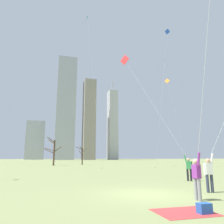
{
  "coord_description": "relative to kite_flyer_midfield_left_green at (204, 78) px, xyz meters",
  "views": [
    {
      "loc": [
        -4.33,
        -9.99,
        1.68
      ],
      "look_at": [
        0.0,
        6.0,
        5.07
      ],
      "focal_mm": 35.4,
      "sensor_mm": 36.0,
      "label": 1
    }
  ],
  "objects": [
    {
      "name": "skyline_squat_block",
      "position": [
        -16.64,
        154.34,
        8.49
      ],
      "size": [
        11.93,
        8.01,
        26.18
      ],
      "color": "#9EA3AD",
      "rests_on": "ground"
    },
    {
      "name": "skyline_mid_tower_left",
      "position": [
        34.26,
        138.51,
        19.18
      ],
      "size": [
        5.96,
        8.37,
        54.77
      ],
      "color": "#B2B2B7",
      "rests_on": "ground"
    },
    {
      "name": "distant_kite_low_near_trees_teal",
      "position": [
        0.25,
        32.24,
        22.2
      ],
      "size": [
        2.31,
        6.14,
        29.74
      ],
      "color": "teal",
      "rests_on": "ground"
    },
    {
      "name": "picnic_spot",
      "position": [
        -1.07,
        -0.43,
        -4.51
      ],
      "size": [
        1.8,
        1.41,
        0.31
      ],
      "color": "#CC3838",
      "rests_on": "ground"
    },
    {
      "name": "ground_plane",
      "position": [
        -1.09,
        3.27,
        -4.6
      ],
      "size": [
        400.0,
        400.0,
        0.0
      ],
      "primitive_type": "plane",
      "color": "#848E56"
    },
    {
      "name": "skyline_mid_tower_right",
      "position": [
        16.64,
        130.77,
        20.82
      ],
      "size": [
        7.3,
        9.8,
        50.85
      ],
      "color": "gray",
      "rests_on": "ground"
    },
    {
      "name": "kite_flyer_foreground_left_red",
      "position": [
        3.7,
        8.41,
        -2.04
      ],
      "size": [
        3.91,
        4.85,
        11.35
      ],
      "color": "black",
      "rests_on": "ground"
    },
    {
      "name": "bare_tree_center",
      "position": [
        1.25,
        43.54,
        -2.34
      ],
      "size": [
        2.48,
        1.61,
        4.19
      ],
      "color": "#423326",
      "rests_on": "ground"
    },
    {
      "name": "bare_tree_rightmost",
      "position": [
        -5.0,
        41.11,
        -1.68
      ],
      "size": [
        3.46,
        2.06,
        5.72
      ],
      "color": "#4C3828",
      "rests_on": "ground"
    },
    {
      "name": "distant_kite_drifting_right_blue",
      "position": [
        14.6,
        27.52,
        18.73
      ],
      "size": [
        4.83,
        1.37,
        25.97
      ],
      "color": "blue",
      "rests_on": "ground"
    },
    {
      "name": "kite_flyer_midfield_left_green",
      "position": [
        0.0,
        0.0,
        0.0
      ],
      "size": [
        1.85,
        7.84,
        22.25
      ],
      "color": "gray",
      "rests_on": "ground"
    },
    {
      "name": "distant_kite_high_overhead_orange",
      "position": [
        14.96,
        28.23,
        9.64
      ],
      "size": [
        2.41,
        2.56,
        16.14
      ],
      "color": "orange",
      "rests_on": "ground"
    },
    {
      "name": "skyline_tall_tower",
      "position": [
        2.03,
        134.92,
        28.43
      ],
      "size": [
        11.99,
        10.54,
        66.06
      ],
      "color": "#9EA3AD",
      "rests_on": "ground"
    }
  ]
}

